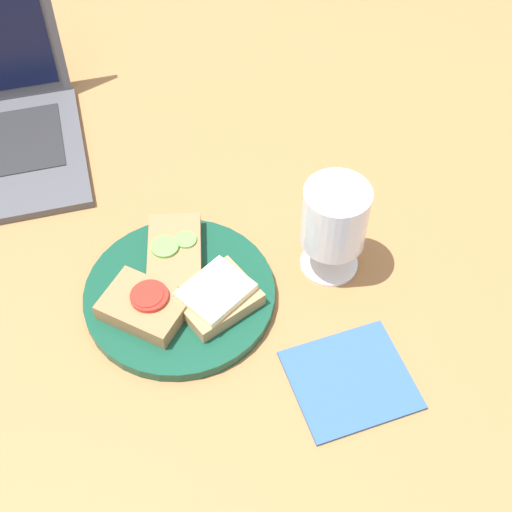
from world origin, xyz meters
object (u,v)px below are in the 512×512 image
(plate, at_px, (180,294))
(sandwich_with_cucumber, at_px, (175,254))
(sandwich_with_cheese, at_px, (216,296))
(wine_glass, at_px, (334,221))
(napkin, at_px, (350,380))
(sandwich_with_tomato, at_px, (145,305))

(plate, xyz_separation_m, sandwich_with_cucumber, (0.00, 0.05, 0.02))
(sandwich_with_cheese, relative_size, sandwich_with_cucumber, 0.88)
(sandwich_with_cheese, bearing_deg, wine_glass, 11.72)
(sandwich_with_cheese, height_order, napkin, sandwich_with_cheese)
(plate, bearing_deg, wine_glass, 1.03)
(plate, bearing_deg, sandwich_with_cucumber, 84.60)
(sandwich_with_tomato, xyz_separation_m, sandwich_with_cheese, (0.08, -0.01, -0.00))
(plate, relative_size, sandwich_with_tomato, 1.99)
(sandwich_with_tomato, distance_m, sandwich_with_cheese, 0.08)
(plate, height_order, napkin, plate)
(wine_glass, bearing_deg, sandwich_with_cucumber, 166.47)
(sandwich_with_tomato, bearing_deg, sandwich_with_cucumber, 54.94)
(plate, relative_size, wine_glass, 1.76)
(plate, bearing_deg, napkin, -44.62)
(sandwich_with_cheese, distance_m, wine_glass, 0.17)
(sandwich_with_cucumber, height_order, napkin, sandwich_with_cucumber)
(sandwich_with_tomato, height_order, wine_glass, wine_glass)
(plate, xyz_separation_m, wine_glass, (0.20, 0.00, 0.08))
(plate, relative_size, sandwich_with_cucumber, 1.82)
(sandwich_with_cheese, relative_size, wine_glass, 0.85)
(wine_glass, relative_size, napkin, 1.00)
(sandwich_with_tomato, distance_m, napkin, 0.25)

